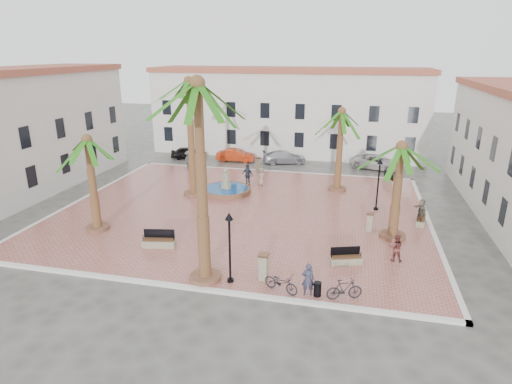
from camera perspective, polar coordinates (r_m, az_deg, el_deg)
ground at (r=31.47m, az=-1.78°, el=-2.64°), size 120.00×120.00×0.00m
plaza at (r=31.45m, az=-1.78°, el=-2.51°), size 26.00×22.00×0.15m
kerb_n at (r=41.64m, az=2.10°, el=2.75°), size 26.30×0.30×0.16m
kerb_s at (r=22.03m, az=-9.29°, el=-12.43°), size 26.30×0.30×0.16m
kerb_e at (r=30.98m, az=22.23°, el=-4.26°), size 0.30×22.30×0.16m
kerb_w at (r=36.82m, az=-21.73°, el=-0.69°), size 0.30×22.30×0.16m
building_north at (r=49.40m, az=4.21°, el=10.74°), size 30.40×7.40×9.50m
building_west at (r=39.41m, az=-29.84°, el=6.81°), size 6.40×24.40×10.00m
fountain at (r=35.19m, az=-4.01°, el=0.38°), size 4.05×4.05×2.09m
palm_nw at (r=33.39m, az=-8.94°, el=12.86°), size 5.17×5.17×9.33m
palm_sw at (r=28.41m, az=-21.45°, el=5.05°), size 4.82×4.82×6.29m
palm_s at (r=19.67m, az=-7.71°, el=11.37°), size 5.25×5.25×10.11m
palm_e at (r=26.66m, az=18.70°, el=4.10°), size 5.18×5.18×6.15m
palm_ne at (r=35.15m, az=11.30°, el=9.25°), size 4.87×4.87×6.89m
bench_s at (r=26.21m, az=-12.82°, el=-6.53°), size 2.03×0.94×1.03m
bench_se at (r=24.18m, az=11.89°, el=-8.76°), size 1.82×1.06×0.92m
bench_e at (r=30.99m, az=21.11°, el=-3.45°), size 0.83×1.80×0.91m
bench_ne at (r=39.47m, az=17.49°, el=1.54°), size 1.21×1.94×0.98m
lamppost_s at (r=20.99m, az=-3.56°, el=-5.81°), size 0.41×0.41×3.74m
lamppost_e at (r=31.86m, az=16.07°, el=2.14°), size 0.42×0.42×3.86m
bollard_se at (r=21.92m, az=1.00°, el=-9.89°), size 0.52×0.52×1.44m
bollard_n at (r=41.11m, az=0.29°, el=3.72°), size 0.60×0.60×1.42m
bollard_e at (r=28.52m, az=14.93°, el=-3.86°), size 0.49×0.49×1.24m
litter_bin at (r=20.99m, az=8.20°, el=-12.70°), size 0.37×0.37×0.71m
cyclist_a at (r=20.79m, az=6.94°, el=-11.49°), size 0.66×0.50×1.64m
bicycle_a at (r=21.10m, az=3.36°, el=-11.94°), size 1.96×1.30×0.97m
cyclist_b at (r=24.97m, az=18.16°, el=-7.07°), size 0.78×0.61×1.57m
bicycle_b at (r=20.87m, az=11.70°, el=-12.58°), size 1.79×1.05×1.04m
pedestrian_fountain_a at (r=36.88m, az=0.73°, el=2.07°), size 0.91×0.82×1.56m
pedestrian_fountain_b at (r=36.72m, az=-1.16°, el=2.30°), size 1.22×0.93×1.93m
pedestrian_north at (r=42.32m, az=-8.99°, el=4.21°), size 0.77×1.26×1.88m
pedestrian_east at (r=31.24m, az=21.15°, el=-2.25°), size 0.99×1.52×1.57m
car_black at (r=47.56m, az=-9.04°, el=5.20°), size 3.99×2.64×1.26m
car_red at (r=45.73m, az=-2.74°, el=4.92°), size 4.12×1.67×1.33m
car_silver at (r=45.04m, az=3.76°, el=4.68°), size 4.85×3.17×1.31m
car_white at (r=44.32m, az=15.90°, el=3.84°), size 5.49×3.78×1.39m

